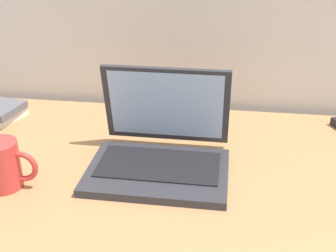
% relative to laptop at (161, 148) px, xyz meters
% --- Properties ---
extents(desk, '(1.60, 0.76, 0.03)m').
position_rel_laptop_xyz_m(desk, '(0.04, -0.04, -0.06)').
color(desk, '#A87A4C').
rests_on(desk, ground).
extents(laptop, '(0.31, 0.27, 0.21)m').
position_rel_laptop_xyz_m(laptop, '(0.00, 0.00, 0.00)').
color(laptop, '#2D2D33').
rests_on(laptop, desk).
extents(coffee_mug, '(0.12, 0.08, 0.10)m').
position_rel_laptop_xyz_m(coffee_mug, '(-0.31, -0.13, 0.01)').
color(coffee_mug, red).
rests_on(coffee_mug, desk).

